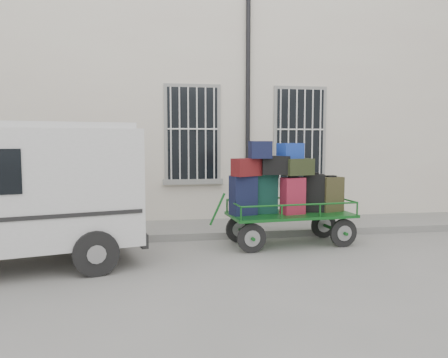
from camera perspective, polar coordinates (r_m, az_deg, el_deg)
ground at (r=7.96m, az=0.90°, el=-10.10°), size 80.00×80.00×0.00m
building at (r=13.17m, az=-3.42°, el=9.02°), size 24.00×5.15×6.00m
sidewalk at (r=10.06m, az=-1.36°, el=-6.46°), size 24.00×1.70×0.15m
luggage_cart at (r=8.73m, az=7.98°, el=-1.87°), size 2.91×1.30×2.07m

